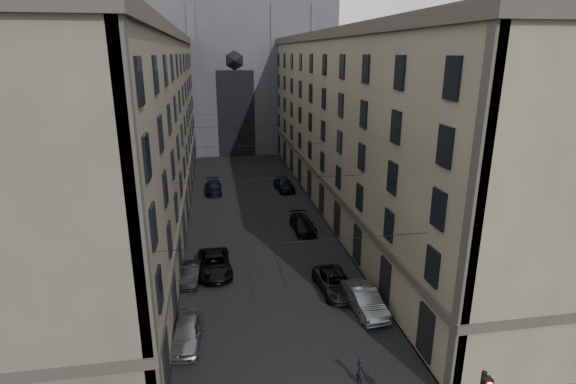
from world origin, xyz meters
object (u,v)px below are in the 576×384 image
gothic_tower (231,46)px  car_left_midnear (191,274)px  car_left_near (187,333)px  car_right_midnear (335,283)px  car_right_far (284,184)px  car_left_far (213,187)px  car_right_near (364,300)px  pedestrian (361,371)px  car_left_midfar (215,264)px  car_right_midfar (303,224)px

gothic_tower → car_left_midnear: size_ratio=15.06×
car_left_near → car_right_midnear: car_left_near is taller
gothic_tower → car_right_midnear: bearing=-85.8°
car_right_midnear → car_right_far: size_ratio=1.04×
car_left_far → car_right_midnear: size_ratio=0.95×
car_left_near → car_right_near: bearing=12.2°
car_right_near → pedestrian: bearing=-115.6°
car_left_midfar → car_right_midfar: bearing=37.9°
car_left_near → pedestrian: (9.14, -5.06, 0.06)m
car_left_midfar → car_right_midnear: size_ratio=1.09×
car_left_far → car_right_far: 8.85m
car_left_near → car_left_far: bearing=90.4°
car_left_far → car_right_far: (8.84, -0.41, 0.13)m
gothic_tower → car_left_far: (-4.26, -31.37, -17.10)m
car_left_midnear → car_left_far: (1.94, 22.74, 0.06)m
car_left_near → car_left_midfar: car_left_midfar is taller
gothic_tower → car_left_near: gothic_tower is taller
car_right_far → pedestrian: (-1.65, -35.18, -0.02)m
gothic_tower → car_right_far: gothic_tower is taller
car_left_near → car_left_far: 30.59m
gothic_tower → car_right_midnear: (4.20, -57.44, -17.10)m
car_left_midfar → car_right_far: car_right_far is taller
car_right_midnear → car_left_midnear: bearing=158.2°
car_left_midfar → car_left_far: 21.63m
car_left_midfar → car_right_midfar: car_left_midfar is taller
car_right_midnear → gothic_tower: bearing=90.1°
car_left_midnear → car_left_midfar: size_ratio=0.70×
car_left_near → car_right_near: (11.66, 1.68, 0.05)m
car_left_midfar → car_right_far: size_ratio=1.13×
car_left_far → pedestrian: pedestrian is taller
car_left_far → pedestrian: size_ratio=2.97×
car_left_midfar → car_right_near: car_right_near is taller
car_right_near → pedestrian: size_ratio=3.00×
gothic_tower → car_right_far: bearing=-81.8°
car_left_midfar → car_right_near: (9.87, -7.22, 0.04)m
gothic_tower → car_right_near: bearing=-84.8°
car_right_midnear → pedestrian: (-1.26, -9.51, 0.11)m
car_left_midnear → car_left_midfar: (1.78, 1.11, 0.13)m
gothic_tower → car_right_midfar: size_ratio=12.12×
car_right_midfar → car_right_far: 13.79m
gothic_tower → car_left_midfar: (-4.42, -53.00, -17.04)m
car_right_far → car_left_far: bearing=172.0°
car_right_near → car_right_far: (-0.87, 28.44, 0.03)m
pedestrian → car_left_far: bearing=-9.3°
car_left_far → gothic_tower: bearing=81.5°
car_left_midfar → gothic_tower: bearing=82.3°
car_left_far → car_right_midnear: car_right_midnear is taller
car_left_midfar → car_right_midnear: (8.62, -4.44, -0.06)m
car_left_midnear → car_right_midfar: bearing=44.7°
car_left_far → car_right_midnear: (8.46, -26.07, 0.00)m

